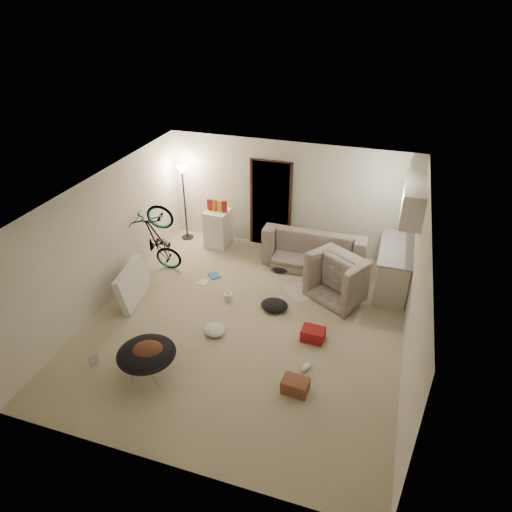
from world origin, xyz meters
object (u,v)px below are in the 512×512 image
(kitchen_counter, at_px, (393,269))
(sofa, at_px, (315,250))
(armchair, at_px, (348,278))
(bicycle, at_px, (160,253))
(drink_case_b, at_px, (313,334))
(drink_case_a, at_px, (295,385))
(saucer_chair, at_px, (147,358))
(juicer, at_px, (228,297))
(floor_lamp, at_px, (183,188))
(tv_box, at_px, (133,284))
(mini_fridge, at_px, (218,228))

(kitchen_counter, height_order, sofa, kitchen_counter)
(armchair, xyz_separation_m, bicycle, (-3.90, -0.37, 0.07))
(kitchen_counter, bearing_deg, armchair, -149.71)
(drink_case_b, bearing_deg, kitchen_counter, 63.00)
(drink_case_a, relative_size, drink_case_b, 1.00)
(saucer_chair, distance_m, juicer, 2.30)
(sofa, bearing_deg, drink_case_b, 100.91)
(floor_lamp, height_order, sofa, floor_lamp)
(juicer, bearing_deg, tv_box, -163.62)
(floor_lamp, height_order, armchair, floor_lamp)
(floor_lamp, bearing_deg, drink_case_a, -47.32)
(kitchen_counter, height_order, drink_case_a, kitchen_counter)
(sofa, xyz_separation_m, drink_case_a, (0.47, -3.74, -0.21))
(tv_box, relative_size, juicer, 4.58)
(kitchen_counter, height_order, tv_box, kitchen_counter)
(armchair, height_order, tv_box, tv_box)
(floor_lamp, distance_m, kitchen_counter, 4.95)
(floor_lamp, bearing_deg, armchair, -15.80)
(floor_lamp, bearing_deg, tv_box, -87.81)
(bicycle, relative_size, mini_fridge, 1.85)
(tv_box, height_order, drink_case_a, tv_box)
(tv_box, bearing_deg, floor_lamp, 83.98)
(floor_lamp, height_order, drink_case_a, floor_lamp)
(tv_box, bearing_deg, saucer_chair, -61.49)
(bicycle, relative_size, tv_box, 1.49)
(sofa, xyz_separation_m, saucer_chair, (-1.78, -4.14, 0.06))
(armchair, distance_m, tv_box, 4.18)
(drink_case_a, height_order, juicer, juicer)
(floor_lamp, height_order, kitchen_counter, floor_lamp)
(floor_lamp, relative_size, sofa, 0.83)
(armchair, bearing_deg, floor_lamp, 15.93)
(sofa, height_order, saucer_chair, saucer_chair)
(floor_lamp, relative_size, tv_box, 1.65)
(floor_lamp, xyz_separation_m, sofa, (3.17, -0.20, -0.99))
(sofa, relative_size, drink_case_a, 5.54)
(drink_case_a, xyz_separation_m, juicer, (-1.78, 1.84, -0.01))
(mini_fridge, bearing_deg, tv_box, -102.89)
(sofa, relative_size, bicycle, 1.34)
(bicycle, distance_m, drink_case_b, 3.77)
(kitchen_counter, height_order, saucer_chair, kitchen_counter)
(bicycle, bearing_deg, drink_case_b, -115.03)
(floor_lamp, xyz_separation_m, tv_box, (0.10, -2.62, -0.95))
(bicycle, distance_m, juicer, 1.88)
(floor_lamp, bearing_deg, mini_fridge, -6.72)
(mini_fridge, bearing_deg, drink_case_b, -39.29)
(drink_case_a, bearing_deg, bicycle, 149.73)
(armchair, height_order, drink_case_a, armchair)
(bicycle, bearing_deg, saucer_chair, -161.92)
(armchair, distance_m, juicer, 2.37)
(saucer_chair, distance_m, drink_case_a, 2.30)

